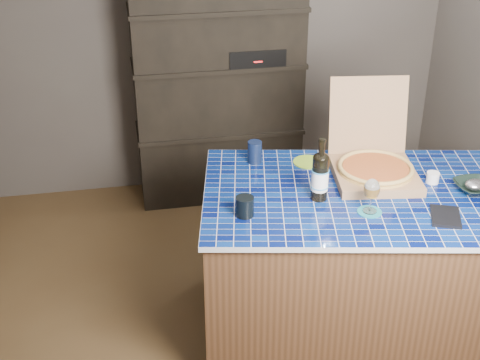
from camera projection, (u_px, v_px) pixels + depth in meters
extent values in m
plane|color=brown|center=(261.00, 315.00, 3.94)|extent=(3.50, 3.50, 0.00)
plane|color=#504C45|center=(212.00, 27.00, 4.86)|extent=(3.50, 0.00, 3.50)
cube|color=black|center=(218.00, 83.00, 4.84)|extent=(1.20, 0.40, 1.80)
cube|color=black|center=(253.00, 53.00, 4.73)|extent=(0.40, 0.32, 0.12)
cube|color=#4B301D|center=(351.00, 264.00, 3.68)|extent=(1.72, 1.25, 0.85)
cube|color=#040E44|center=(358.00, 195.00, 3.47)|extent=(1.76, 1.30, 0.03)
cube|color=#9E7651|center=(375.00, 175.00, 3.58)|extent=(0.49, 0.49, 0.05)
cube|color=#9E7651|center=(368.00, 115.00, 3.70)|extent=(0.44, 0.16, 0.43)
cylinder|color=tan|center=(375.00, 170.00, 3.56)|extent=(0.40, 0.40, 0.01)
cylinder|color=#650E0B|center=(376.00, 168.00, 3.56)|extent=(0.35, 0.35, 0.01)
torus|color=tan|center=(376.00, 167.00, 3.56)|extent=(0.40, 0.40, 0.02)
cylinder|color=black|center=(320.00, 178.00, 3.35)|extent=(0.08, 0.08, 0.23)
ellipsoid|color=black|center=(321.00, 158.00, 3.29)|extent=(0.08, 0.08, 0.05)
cylinder|color=black|center=(322.00, 148.00, 3.27)|extent=(0.03, 0.03, 0.09)
cylinder|color=white|center=(320.00, 180.00, 3.36)|extent=(0.09, 0.09, 0.11)
cylinder|color=#409BDB|center=(319.00, 186.00, 3.37)|extent=(0.09, 0.09, 0.01)
cylinder|color=#409BDB|center=(320.00, 171.00, 3.33)|extent=(0.09, 0.09, 0.01)
cylinder|color=#187581|center=(369.00, 212.00, 3.29)|extent=(0.12, 0.12, 0.01)
cylinder|color=white|center=(370.00, 211.00, 3.28)|extent=(0.07, 0.07, 0.00)
cylinder|color=white|center=(370.00, 204.00, 3.26)|extent=(0.01, 0.01, 0.08)
ellipsoid|color=white|center=(372.00, 189.00, 3.22)|extent=(0.08, 0.08, 0.11)
cylinder|color=#BB7D1D|center=(372.00, 191.00, 3.23)|extent=(0.07, 0.07, 0.05)
cylinder|color=white|center=(372.00, 185.00, 3.21)|extent=(0.07, 0.07, 0.02)
cylinder|color=black|center=(245.00, 206.00, 3.24)|extent=(0.09, 0.09, 0.10)
cube|color=black|center=(446.00, 216.00, 3.24)|extent=(0.20, 0.23, 0.02)
imported|color=black|center=(475.00, 187.00, 3.46)|extent=(0.22, 0.22, 0.05)
ellipsoid|color=#B5B8C1|center=(475.00, 185.00, 3.45)|extent=(0.11, 0.09, 0.05)
cylinder|color=white|center=(433.00, 178.00, 3.54)|extent=(0.07, 0.07, 0.06)
cylinder|color=black|center=(255.00, 152.00, 3.74)|extent=(0.08, 0.08, 0.12)
cylinder|color=#86B727|center=(309.00, 162.00, 3.76)|extent=(0.17, 0.17, 0.01)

